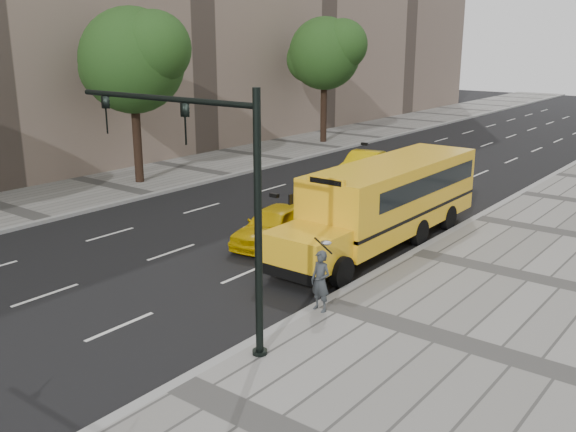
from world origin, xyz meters
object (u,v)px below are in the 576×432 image
Objects in this scene: tree_c at (326,53)px; pedestrian at (321,281)px; traffic_signal at (212,184)px; taxi_far at (364,166)px; school_bus at (389,196)px; taxi_near at (274,225)px; tree_b at (133,60)px.

pedestrian is at bearing -55.56° from tree_c.
pedestrian is 4.41m from traffic_signal.
tree_c is 13.19m from taxi_far.
school_bus is 2.74× the size of taxi_near.
tree_b is at bearing -146.28° from taxi_far.
school_bus is 2.58× the size of taxi_far.
tree_b is at bearing -89.98° from tree_c.
traffic_signal is at bearing -103.40° from pedestrian.
taxi_near is at bearing -59.88° from tree_c.
taxi_near is 2.46× the size of pedestrian.
tree_b reaches higher than taxi_far.
traffic_signal is at bearing -69.39° from taxi_near.
school_bus is (14.90, -0.63, -4.57)m from tree_b.
taxi_near is 12.15m from taxi_far.
traffic_signal is (15.59, -10.54, -2.24)m from tree_b.
taxi_near is at bearing -16.31° from tree_b.
taxi_far is at bearing -45.15° from tree_c.
taxi_near is 0.66× the size of traffic_signal.
taxi_far is 20.42m from traffic_signal.
pedestrian is 0.27× the size of traffic_signal.
taxi_near is at bearing 147.02° from pedestrian.
traffic_signal reaches higher than taxi_far.
taxi_far reaches higher than taxi_near.
school_bus is at bearing 111.28° from pedestrian.
traffic_signal is (-1.09, -2.95, 3.09)m from pedestrian.
school_bus is at bearing -64.74° from taxi_far.
school_bus is at bearing 93.99° from traffic_signal.
traffic_signal reaches higher than taxi_near.
tree_b is at bearing 177.58° from school_bus.
taxi_far is (8.42, 8.27, -5.59)m from tree_b.
traffic_signal is (15.60, -27.29, -2.25)m from tree_c.
school_bus is at bearing -49.37° from tree_c.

